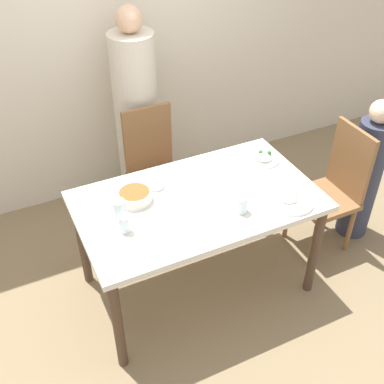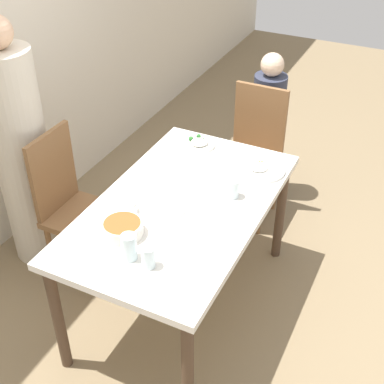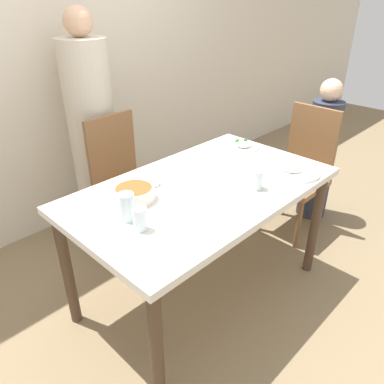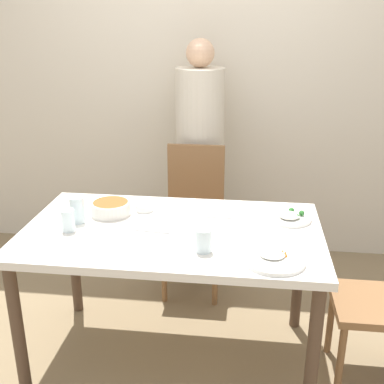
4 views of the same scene
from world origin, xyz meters
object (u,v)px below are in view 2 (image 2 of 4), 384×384
Objects in this scene: glass_water_tall at (148,257)px; person_child at (266,132)px; person_adult at (22,157)px; bowl_curry at (122,228)px; chair_adult_spot at (71,203)px; chair_child_spot at (253,152)px; plate_rice_adult at (262,169)px.

person_child is at bearing 2.10° from glass_water_tall.
bowl_curry is (-0.37, -0.96, 0.05)m from person_adult.
person_adult is 1.30m from glass_water_tall.
chair_adult_spot reaches higher than bowl_curry.
person_adult is at bearing -136.47° from chair_child_spot.
chair_child_spot reaches higher than plate_rice_adult.
bowl_curry is 0.95m from plate_rice_adult.
person_child is 10.38× the size of glass_water_tall.
bowl_curry reaches higher than plate_rice_adult.
person_child is (1.35, -1.13, -0.22)m from person_adult.
person_child is at bearing -30.46° from chair_adult_spot.
glass_water_tall is at bearing -122.06° from bowl_curry.
glass_water_tall is (-0.99, 0.19, 0.04)m from plate_rice_adult.
plate_rice_adult is at bearing -66.13° from chair_child_spot.
bowl_curry is at bearing 153.16° from plate_rice_adult.
bowl_curry is (-1.72, 0.16, 0.28)m from person_child.
bowl_curry is at bearing 57.94° from glass_water_tall.
glass_water_tall is at bearing -120.86° from chair_adult_spot.
person_child is at bearing 16.71° from plate_rice_adult.
chair_adult_spot is 1.33m from chair_child_spot.
chair_adult_spot is 8.83× the size of glass_water_tall.
chair_child_spot is at bearing 180.00° from person_child.
plate_rice_adult is at bearing -11.11° from glass_water_tall.
person_adult is at bearing 68.95° from bowl_curry.
chair_child_spot is 1.62m from glass_water_tall.
person_child is 1.89m from glass_water_tall.
person_adult is 1.47m from plate_rice_adult.
person_child reaches higher than chair_child_spot.
chair_child_spot is 0.71m from plate_rice_adult.
chair_child_spot is 0.28m from person_child.
plate_rice_adult is at bearing -26.84° from bowl_curry.
chair_child_spot is 0.85× the size of person_child.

